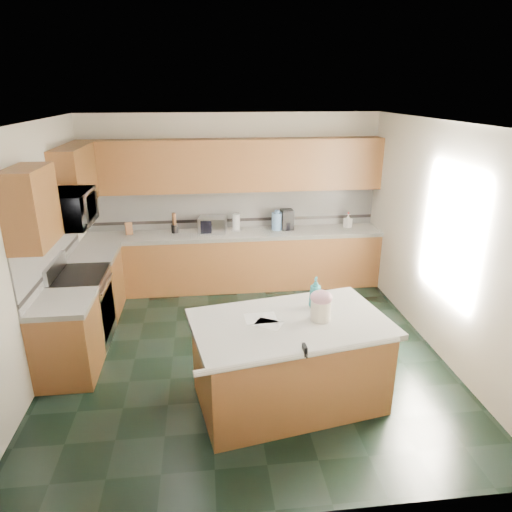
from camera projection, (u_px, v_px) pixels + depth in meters
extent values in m
plane|color=black|center=(247.00, 352.00, 5.58)|extent=(4.60, 4.60, 0.00)
plane|color=white|center=(245.00, 123.00, 4.65)|extent=(4.60, 4.60, 0.00)
cube|color=white|center=(233.00, 201.00, 7.28)|extent=(4.60, 0.04, 2.70)
cube|color=white|center=(280.00, 365.00, 2.95)|extent=(4.60, 0.04, 2.70)
cube|color=white|center=(30.00, 256.00, 4.87)|extent=(0.04, 4.60, 2.70)
cube|color=white|center=(442.00, 241.00, 5.36)|extent=(0.04, 4.60, 2.70)
cube|color=#472C13|center=(235.00, 261.00, 7.30)|extent=(4.60, 0.60, 0.86)
cube|color=white|center=(234.00, 234.00, 7.14)|extent=(4.60, 0.64, 0.06)
cube|color=#472C13|center=(233.00, 165.00, 6.90)|extent=(4.60, 0.33, 0.78)
cube|color=silver|center=(233.00, 208.00, 7.29)|extent=(4.60, 0.02, 0.63)
cube|color=black|center=(233.00, 220.00, 7.35)|extent=(4.60, 0.01, 0.05)
cube|color=#472C13|center=(97.00, 285.00, 6.42)|extent=(0.60, 0.82, 0.86)
cube|color=white|center=(93.00, 254.00, 6.26)|extent=(0.64, 0.82, 0.06)
cube|color=#472C13|center=(68.00, 341.00, 4.99)|extent=(0.60, 0.72, 0.86)
cube|color=white|center=(61.00, 303.00, 4.84)|extent=(0.64, 0.72, 0.06)
cube|color=silver|center=(51.00, 249.00, 5.42)|extent=(0.02, 2.30, 0.63)
cube|color=black|center=(54.00, 264.00, 5.49)|extent=(0.01, 2.30, 0.05)
cube|color=#472C13|center=(75.00, 177.00, 6.01)|extent=(0.33, 1.09, 0.78)
cube|color=#472C13|center=(31.00, 207.00, 4.46)|extent=(0.33, 0.72, 0.78)
cube|color=#B7B7BC|center=(84.00, 310.00, 5.68)|extent=(0.60, 0.76, 0.88)
cube|color=black|center=(108.00, 311.00, 5.73)|extent=(0.02, 0.68, 0.55)
cube|color=black|center=(79.00, 276.00, 5.52)|extent=(0.62, 0.78, 0.04)
cylinder|color=#B7B7BC|center=(107.00, 284.00, 5.60)|extent=(0.02, 0.66, 0.02)
cube|color=#B7B7BC|center=(55.00, 267.00, 5.45)|extent=(0.06, 0.76, 0.18)
imported|color=#B7B7BC|center=(69.00, 209.00, 5.23)|extent=(0.50, 0.73, 0.41)
cube|color=#472C13|center=(289.00, 364.00, 4.58)|extent=(1.94, 1.32, 0.86)
cube|color=white|center=(291.00, 324.00, 4.42)|extent=(2.05, 1.44, 0.06)
cylinder|color=white|center=(303.00, 355.00, 3.90)|extent=(1.86, 0.40, 0.06)
cylinder|color=white|center=(321.00, 310.00, 4.40)|extent=(0.21, 0.21, 0.20)
ellipsoid|color=pink|center=(321.00, 297.00, 4.36)|extent=(0.21, 0.21, 0.13)
cylinder|color=tan|center=(322.00, 293.00, 4.34)|extent=(0.07, 0.02, 0.02)
sphere|color=tan|center=(318.00, 293.00, 4.34)|extent=(0.04, 0.04, 0.04)
sphere|color=tan|center=(325.00, 293.00, 4.34)|extent=(0.04, 0.04, 0.04)
imported|color=teal|center=(315.00, 293.00, 4.63)|extent=(0.17, 0.17, 0.33)
cube|color=white|center=(261.00, 318.00, 4.46)|extent=(0.32, 0.25, 0.00)
cube|color=white|center=(268.00, 324.00, 4.35)|extent=(0.31, 0.29, 0.00)
cube|color=black|center=(305.00, 350.00, 3.90)|extent=(0.03, 0.10, 0.09)
cylinder|color=black|center=(306.00, 356.00, 3.85)|extent=(0.02, 0.07, 0.02)
cube|color=#472814|center=(129.00, 229.00, 6.97)|extent=(0.14, 0.17, 0.21)
cylinder|color=black|center=(175.00, 229.00, 7.08)|extent=(0.10, 0.10, 0.13)
cylinder|color=#472814|center=(174.00, 219.00, 7.03)|extent=(0.06, 0.06, 0.19)
cube|color=#B7B7BC|center=(213.00, 225.00, 7.10)|extent=(0.46, 0.36, 0.24)
cube|color=black|center=(213.00, 227.00, 6.97)|extent=(0.38, 0.01, 0.20)
cylinder|color=white|center=(236.00, 222.00, 7.18)|extent=(0.12, 0.12, 0.26)
cylinder|color=#B7B7BC|center=(236.00, 230.00, 7.22)|extent=(0.18, 0.18, 0.01)
cylinder|color=#6A97D1|center=(277.00, 221.00, 7.21)|extent=(0.17, 0.17, 0.28)
cylinder|color=#6A97D1|center=(277.00, 212.00, 7.15)|extent=(0.08, 0.08, 0.04)
cube|color=black|center=(287.00, 219.00, 7.24)|extent=(0.20, 0.21, 0.32)
cylinder|color=black|center=(287.00, 226.00, 7.23)|extent=(0.13, 0.13, 0.13)
imported|color=white|center=(348.00, 221.00, 7.33)|extent=(0.14, 0.14, 0.23)
cylinder|color=red|center=(349.00, 213.00, 7.29)|extent=(0.02, 0.02, 0.03)
cube|color=white|center=(450.00, 234.00, 5.12)|extent=(0.02, 1.40, 1.10)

